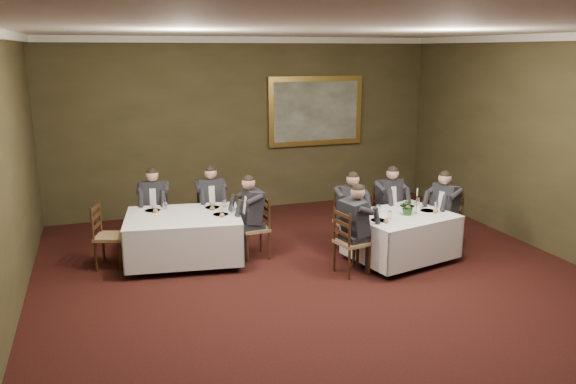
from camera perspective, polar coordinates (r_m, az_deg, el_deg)
ground at (r=7.49m, az=5.99°, el=-11.56°), size 10.00×10.00×0.00m
ceiling at (r=6.75m, az=6.78°, el=16.28°), size 8.00×10.00×0.10m
back_wall at (r=11.56m, az=-4.24°, el=6.76°), size 8.00×0.10×3.50m
crown_molding at (r=6.75m, az=6.77°, el=15.77°), size 8.00×10.00×0.12m
table_main at (r=9.00m, az=11.39°, el=-4.18°), size 1.77×1.49×0.67m
table_second at (r=8.93m, az=-10.53°, el=-4.27°), size 1.94×1.58×0.67m
chair_main_backleft at (r=9.37m, az=6.20°, el=-4.30°), size 0.44×0.42×1.00m
diner_main_backleft at (r=9.29m, az=6.26°, el=-2.98°), size 0.42×0.48×1.35m
chair_main_backright at (r=9.87m, az=10.02°, el=-3.46°), size 0.48×0.46×1.00m
diner_main_backright at (r=9.79m, az=10.11°, el=-2.21°), size 0.45×0.52×1.35m
chair_main_endleft at (r=8.45m, az=6.41°, el=-6.39°), size 0.50×0.51×1.00m
diner_main_endleft at (r=8.38m, az=6.52°, el=-4.92°), size 0.55×0.49×1.35m
chair_main_endright at (r=9.71m, az=15.60°, el=-4.08°), size 0.54×0.55×1.00m
diner_main_endright at (r=9.64m, az=15.65°, el=-2.80°), size 0.58×0.53×1.35m
chair_sec_backleft at (r=9.86m, az=-13.28°, el=-3.65°), size 0.51×0.50×1.00m
diner_sec_backleft at (r=9.78m, az=-13.36°, el=-2.39°), size 0.49×0.55×1.35m
chair_sec_backright at (r=9.86m, az=-7.77°, el=-3.40°), size 0.45×0.43×1.00m
diner_sec_backright at (r=9.78m, az=-7.81°, el=-2.14°), size 0.43×0.49×1.35m
chair_sec_endright at (r=9.05m, az=-3.37°, el=-4.91°), size 0.45×0.47×1.00m
diner_sec_endright at (r=8.97m, az=-3.46°, el=-3.54°), size 0.50×0.44×1.35m
chair_sec_endleft at (r=9.07m, az=-17.59°, el=-5.54°), size 0.53×0.55×1.00m
centerpiece at (r=8.87m, az=12.12°, el=-1.40°), size 0.30×0.27×0.28m
candlestick at (r=8.99m, az=12.93°, el=-1.17°), size 0.06×0.06×0.41m
place_setting_table_main at (r=8.91m, az=8.34°, el=-1.89°), size 0.33×0.31×0.14m
place_setting_table_second at (r=9.23m, az=-13.29°, el=-1.56°), size 0.33×0.31×0.14m
painting at (r=11.93m, az=2.82°, el=8.21°), size 2.08×0.09×1.45m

